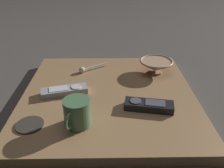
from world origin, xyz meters
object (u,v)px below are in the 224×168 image
at_px(drink_coaster, 30,125).
at_px(tv_remote_far, 65,91).
at_px(cereal_bowl, 156,66).
at_px(tv_remote_near, 149,105).
at_px(teaspoon, 85,69).
at_px(coffee_mug, 77,113).

bearing_deg(drink_coaster, tv_remote_far, 157.10).
distance_m(cereal_bowl, tv_remote_near, 0.28).
bearing_deg(tv_remote_far, cereal_bowl, 114.34).
height_order(teaspoon, drink_coaster, teaspoon).
xyz_separation_m(coffee_mug, teaspoon, (-0.36, -0.01, -0.03)).
height_order(teaspoon, tv_remote_far, same).
bearing_deg(tv_remote_far, coffee_mug, 20.83).
relative_size(coffee_mug, tv_remote_near, 0.65).
bearing_deg(drink_coaster, tv_remote_near, 102.28).
bearing_deg(coffee_mug, tv_remote_near, 109.00).
distance_m(tv_remote_near, drink_coaster, 0.39).
relative_size(coffee_mug, tv_remote_far, 0.62).
height_order(tv_remote_near, tv_remote_far, tv_remote_near).
bearing_deg(cereal_bowl, drink_coaster, -51.86).
bearing_deg(tv_remote_far, teaspoon, 161.56).
xyz_separation_m(teaspoon, drink_coaster, (0.37, -0.14, -0.01)).
bearing_deg(teaspoon, coffee_mug, 1.27).
distance_m(cereal_bowl, coffee_mug, 0.46).
height_order(coffee_mug, tv_remote_far, coffee_mug).
relative_size(teaspoon, tv_remote_near, 0.77).
relative_size(coffee_mug, drink_coaster, 1.29).
relative_size(teaspoon, tv_remote_far, 0.74).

